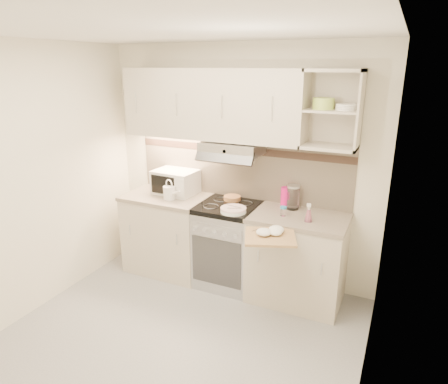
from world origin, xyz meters
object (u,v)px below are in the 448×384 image
Objects in this scene: watering_can at (170,192)px; cutting_board at (270,237)px; microwave at (176,182)px; pink_pitcher at (286,197)px; spray_bottle at (309,214)px; glass_jar at (293,197)px; plate_stack at (233,210)px; electric_range at (228,244)px.

watering_can is 1.35m from cutting_board.
microwave is 1.25m from pink_pitcher.
microwave reaches higher than spray_bottle.
glass_jar is (0.08, -0.03, 0.02)m from pink_pitcher.
plate_stack is 0.73m from spray_bottle.
pink_pitcher is at bearing 35.87° from watering_can.
electric_range is 0.80m from pink_pitcher.
microwave reaches higher than plate_stack.
microwave reaches higher than glass_jar.
watering_can is at bearing 140.62° from cutting_board.
plate_stack is at bearing 124.25° from cutting_board.
plate_stack is 1.03× the size of glass_jar.
watering_can is 1.23× the size of pink_pitcher.
glass_jar is at bearing 33.56° from watering_can.
microwave is 1.90× the size of plate_stack.
watering_can is at bearing -168.53° from glass_jar.
electric_range is 3.59× the size of watering_can.
watering_can is (-0.64, -0.10, 0.53)m from electric_range.
microwave is 1.92× the size of watering_can.
spray_bottle is at bearing -4.87° from microwave.
pink_pitcher is 0.73m from cutting_board.
plate_stack is 0.61m from glass_jar.
pink_pitcher is at bearing 157.87° from glass_jar.
microwave is at bearing 170.59° from electric_range.
pink_pitcher is 0.09m from glass_jar.
watering_can is at bearing 162.48° from spray_bottle.
pink_pitcher reaches higher than electric_range.
electric_range is at bearing 127.24° from plate_stack.
watering_can is (0.06, -0.21, -0.05)m from microwave.
glass_jar is (1.33, 0.05, -0.01)m from microwave.
cutting_board is at bearing -34.80° from plate_stack.
electric_range is at bearing 155.85° from spray_bottle.
cutting_board is (-0.23, -0.42, -0.10)m from spray_bottle.
glass_jar is at bearing -35.88° from pink_pitcher.
plate_stack is at bearing -16.08° from microwave.
electric_range is 0.87m from glass_jar.
spray_bottle is (0.31, -0.30, -0.03)m from pink_pitcher.
microwave is 2.36× the size of pink_pitcher.
spray_bottle is at bearing -58.25° from pink_pitcher.
spray_bottle is at bearing -50.13° from glass_jar.
cutting_board is (1.33, -0.64, -0.16)m from microwave.
watering_can reaches higher than pink_pitcher.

